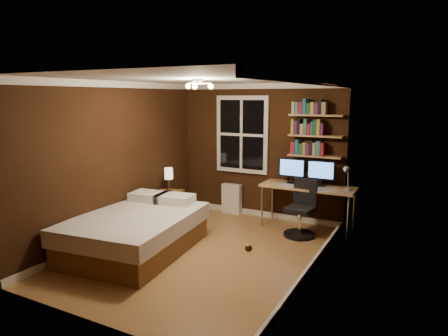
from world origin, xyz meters
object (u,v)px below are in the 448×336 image
at_px(radiator, 232,199).
at_px(desk_lamp, 347,178).
at_px(desk, 308,189).
at_px(bed, 137,231).
at_px(nightstand, 170,207).
at_px(office_chair, 301,215).
at_px(bedside_lamp, 169,180).
at_px(monitor_left, 292,171).
at_px(monitor_right, 321,173).

bearing_deg(radiator, desk_lamp, -7.66).
bearing_deg(radiator, desk, -7.67).
bearing_deg(bed, desk, 41.80).
xyz_separation_m(desk, desk_lamp, (0.66, -0.09, 0.28)).
distance_m(nightstand, office_chair, 2.38).
xyz_separation_m(bed, bedside_lamp, (-0.39, 1.38, 0.48)).
height_order(monitor_left, monitor_right, same).
height_order(desk, desk_lamp, desk_lamp).
distance_m(monitor_left, office_chair, 0.86).
bearing_deg(monitor_right, bedside_lamp, -160.91).
distance_m(desk, monitor_right, 0.35).
height_order(radiator, desk, desk).
relative_size(bedside_lamp, monitor_left, 0.92).
relative_size(bedside_lamp, monitor_right, 0.92).
bearing_deg(bed, monitor_left, 47.83).
distance_m(bed, bedside_lamp, 1.51).
xyz_separation_m(bed, desk, (1.94, 2.18, 0.40)).
distance_m(radiator, office_chair, 1.70).
bearing_deg(desk_lamp, radiator, 172.34).
xyz_separation_m(radiator, desk_lamp, (2.22, -0.30, 0.69)).
xyz_separation_m(monitor_left, monitor_right, (0.51, 0.00, 0.00)).
relative_size(bed, desk, 1.40).
relative_size(radiator, desk, 0.36).
height_order(bed, monitor_right, monitor_right).
height_order(bedside_lamp, radiator, bedside_lamp).
bearing_deg(monitor_left, monitor_right, 0.00).
xyz_separation_m(monitor_left, office_chair, (0.33, -0.48, -0.63)).
bearing_deg(monitor_left, bed, -125.73).
bearing_deg(bed, monitor_right, 40.13).
height_order(monitor_right, desk_lamp, monitor_right).
bearing_deg(monitor_left, radiator, 173.98).
bearing_deg(bedside_lamp, radiator, 52.60).
xyz_separation_m(nightstand, monitor_left, (2.01, 0.87, 0.70)).
distance_m(radiator, monitor_right, 1.89).
distance_m(nightstand, desk, 2.50).
relative_size(nightstand, desk_lamp, 1.28).
relative_size(bed, nightstand, 3.95).
height_order(radiator, office_chair, office_chair).
bearing_deg(bedside_lamp, bed, -74.27).
bearing_deg(desk_lamp, monitor_right, 160.20).
bearing_deg(office_chair, nightstand, -163.24).
height_order(monitor_right, office_chair, monitor_right).
bearing_deg(bed, radiator, 74.54).
height_order(bed, monitor_left, monitor_left).
xyz_separation_m(bed, desk_lamp, (2.60, 2.09, 0.68)).
height_order(bedside_lamp, office_chair, bedside_lamp).
bearing_deg(bed, bedside_lamp, 99.30).
bearing_deg(nightstand, monitor_right, 2.78).
height_order(bedside_lamp, desk, bedside_lamp).
xyz_separation_m(desk, monitor_right, (0.19, 0.08, 0.28)).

